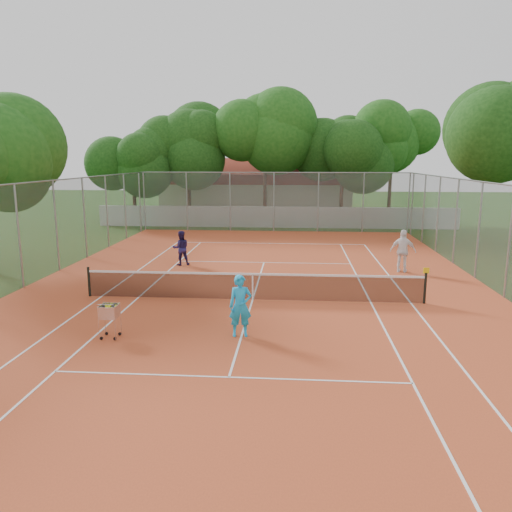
# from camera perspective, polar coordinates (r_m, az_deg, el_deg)

# --- Properties ---
(ground) EXTENTS (120.00, 120.00, 0.00)m
(ground) POSITION_cam_1_polar(r_m,az_deg,el_deg) (17.71, -0.38, -5.07)
(ground) COLOR #1A3C10
(ground) RESTS_ON ground
(court_pad) EXTENTS (18.00, 34.00, 0.02)m
(court_pad) POSITION_cam_1_polar(r_m,az_deg,el_deg) (17.71, -0.38, -5.03)
(court_pad) COLOR #BF4B25
(court_pad) RESTS_ON ground
(court_lines) EXTENTS (10.98, 23.78, 0.01)m
(court_lines) POSITION_cam_1_polar(r_m,az_deg,el_deg) (17.70, -0.38, -4.99)
(court_lines) COLOR white
(court_lines) RESTS_ON court_pad
(tennis_net) EXTENTS (11.88, 0.10, 0.98)m
(tennis_net) POSITION_cam_1_polar(r_m,az_deg,el_deg) (17.57, -0.38, -3.47)
(tennis_net) COLOR black
(tennis_net) RESTS_ON court_pad
(perimeter_fence) EXTENTS (18.00, 34.00, 4.00)m
(perimeter_fence) POSITION_cam_1_polar(r_m,az_deg,el_deg) (17.26, -0.39, 1.32)
(perimeter_fence) COLOR slate
(perimeter_fence) RESTS_ON ground
(boundary_wall) EXTENTS (26.00, 0.30, 1.50)m
(boundary_wall) POSITION_cam_1_polar(r_m,az_deg,el_deg) (36.22, 2.17, 4.47)
(boundary_wall) COLOR silver
(boundary_wall) RESTS_ON ground
(clubhouse) EXTENTS (16.40, 9.00, 4.40)m
(clubhouse) POSITION_cam_1_polar(r_m,az_deg,el_deg) (46.16, 0.19, 7.71)
(clubhouse) COLOR beige
(clubhouse) RESTS_ON ground
(tropical_trees) EXTENTS (29.00, 19.00, 10.00)m
(tropical_trees) POSITION_cam_1_polar(r_m,az_deg,el_deg) (38.97, 2.40, 11.20)
(tropical_trees) COLOR #10350D
(tropical_trees) RESTS_ON ground
(player_near) EXTENTS (0.70, 0.52, 1.75)m
(player_near) POSITION_cam_1_polar(r_m,az_deg,el_deg) (13.96, -1.79, -5.71)
(player_near) COLOR #1AA5E4
(player_near) RESTS_ON court_pad
(player_far_left) EXTENTS (0.94, 0.84, 1.61)m
(player_far_left) POSITION_cam_1_polar(r_m,az_deg,el_deg) (23.47, -8.57, 0.90)
(player_far_left) COLOR #211A4E
(player_far_left) RESTS_ON court_pad
(player_far_right) EXTENTS (1.19, 0.79, 1.88)m
(player_far_right) POSITION_cam_1_polar(r_m,az_deg,el_deg) (22.66, 16.46, 0.55)
(player_far_right) COLOR white
(player_far_right) RESTS_ON court_pad
(ball_hopper) EXTENTS (0.65, 0.65, 1.04)m
(ball_hopper) POSITION_cam_1_polar(r_m,az_deg,el_deg) (14.47, -16.37, -7.03)
(ball_hopper) COLOR silver
(ball_hopper) RESTS_ON court_pad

